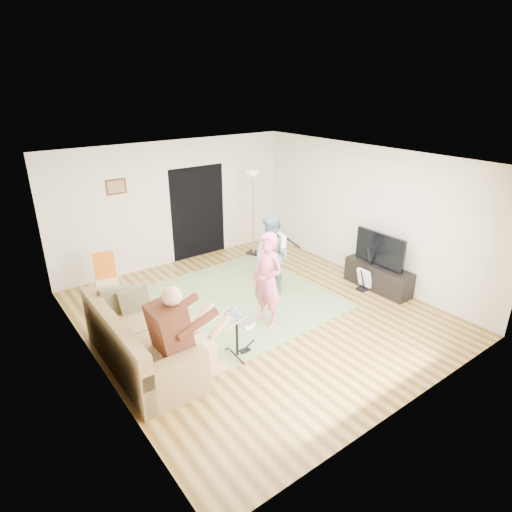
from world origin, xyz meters
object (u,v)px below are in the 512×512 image
Objects in this scene: guitar_spare at (365,278)px; television at (380,249)px; sofa at (136,348)px; guitarist at (272,256)px; dining_chair at (107,285)px; singer at (268,280)px; torchiere_lamp at (253,199)px; drum_kit at (237,338)px; tv_cabinet at (378,277)px.

television is (0.19, -0.13, 0.60)m from guitar_spare.
television is (4.75, -0.46, 0.55)m from sofa.
dining_chair is at bearing -128.27° from guitarist.
sofa is 2.05× the size of television.
sofa is 2.29m from singer.
sofa is 4.77m from torchiere_lamp.
singer is at bearing -5.04° from sofa.
guitarist is at bearing 147.67° from guitar_spare.
guitarist reaches higher than television.
dining_chair is at bearing -149.69° from singer.
torchiere_lamp is at bearing 145.01° from guitarist.
guitarist is at bearing 12.33° from sofa.
television is (1.75, -1.11, 0.08)m from guitarist.
torchiere_lamp is 3.11m from television.
guitarist is at bearing -116.60° from torchiere_lamp.
torchiere_lamp is (1.70, 2.70, 0.53)m from singer.
television is (0.83, -2.96, -0.50)m from torchiere_lamp.
guitar_spare is (1.56, -0.99, -0.52)m from guitarist.
television is at bearing -5.52° from sofa.
singer is 2.54m from television.
sofa is at bearing 174.48° from television.
guitar_spare reaches higher than drum_kit.
guitarist reaches higher than dining_chair.
torchiere_lamp reaches higher than dining_chair.
tv_cabinet is at bearing 3.12° from drum_kit.
sofa is 4.80m from television.
singer reaches higher than television.
singer is (0.93, 0.45, 0.51)m from drum_kit.
tv_cabinet is at bearing -5.46° from sofa.
television is at bearing 75.88° from singer.
television reaches higher than drum_kit.
sofa is 3.10m from guitarist.
television is at bearing -17.89° from dining_chair.
guitarist is 0.79× the size of torchiere_lamp.
sofa is 1.38× the size of singer.
torchiere_lamp reaches higher than television.
guitar_spare is 0.64m from television.
dining_chair is 5.20m from tv_cabinet.
dining_chair is (-3.59, -0.31, -1.01)m from torchiere_lamp.
singer is at bearing 176.68° from guitar_spare.
guitarist is (1.70, 1.31, 0.47)m from drum_kit.
tv_cabinet is (1.80, -1.11, -0.52)m from guitarist.
singer is at bearing 174.17° from tv_cabinet.
singer is at bearing 174.06° from television.
tv_cabinet is (0.88, -2.96, -1.10)m from torchiere_lamp.
dining_chair is (0.33, 2.19, 0.03)m from sofa.
tv_cabinet is at bearing 0.00° from television.
singer is 1.48× the size of television.
dining_chair reaches higher than sofa.
singer reaches higher than drum_kit.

